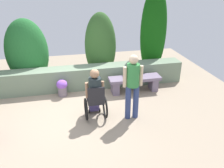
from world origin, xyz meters
TOP-DOWN VIEW (x-y plane):
  - ground_plane at (0.00, 0.00)m, footprint 10.08×10.08m
  - stone_retaining_wall at (0.00, 1.54)m, footprint 7.17×0.53m
  - hedge_backdrop at (-0.50, 2.18)m, footprint 6.81×1.11m
  - stone_bench at (1.86, 0.92)m, footprint 1.59×0.44m
  - person_in_wheelchair at (0.47, -0.26)m, footprint 0.53×0.66m
  - person_standing_companion at (1.35, -0.47)m, footprint 0.49×0.30m
  - flower_pot_terracotta_by_wall at (-0.32, 1.10)m, footprint 0.32×0.32m

SIDE VIEW (x-z plane):
  - ground_plane at x=0.00m, z-range 0.00..0.00m
  - flower_pot_terracotta_by_wall at x=-0.32m, z-range 0.03..0.54m
  - stone_bench at x=1.86m, z-range 0.08..0.56m
  - stone_retaining_wall at x=0.00m, z-range 0.00..0.70m
  - person_in_wheelchair at x=0.47m, z-range -0.04..1.29m
  - person_standing_companion at x=1.35m, z-range 0.13..1.79m
  - hedge_backdrop at x=-0.50m, z-range -0.31..2.75m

